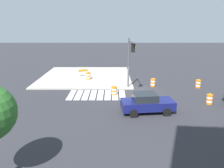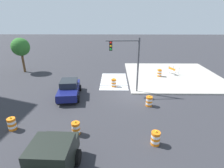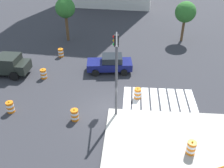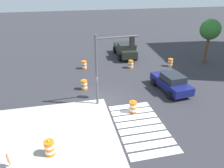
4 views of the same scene
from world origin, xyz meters
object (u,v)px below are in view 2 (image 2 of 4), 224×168
object	(u,v)px
sports_car	(69,89)
traffic_barrel_median_near	(149,101)
traffic_barrel_on_sidewalk	(159,73)
traffic_barrel_crosswalk_end	(12,124)
traffic_barrel_median_far	(155,138)
traffic_barrel_near_corner	(76,128)
traffic_light_pole	(127,56)
traffic_barrel_far_curb	(114,83)
street_tree_streetside_near	(21,47)
construction_barricade	(173,70)

from	to	relation	value
sports_car	traffic_barrel_median_near	size ratio (longest dim) A/B	4.39
traffic_barrel_on_sidewalk	sports_car	bearing A→B (deg)	119.78
traffic_barrel_crosswalk_end	traffic_barrel_median_far	xyz separation A→B (m)	(-1.44, -9.79, 0.00)
traffic_barrel_near_corner	traffic_light_pole	bearing A→B (deg)	-28.67
traffic_barrel_far_curb	traffic_barrel_on_sidewalk	size ratio (longest dim) A/B	1.00
traffic_light_pole	street_tree_streetside_near	size ratio (longest dim) A/B	1.15
sports_car	traffic_barrel_far_curb	world-z (taller)	sports_car
traffic_barrel_median_near	traffic_barrel_on_sidewalk	distance (m)	8.31
traffic_barrel_crosswalk_end	traffic_barrel_far_curb	world-z (taller)	same
traffic_barrel_crosswalk_end	traffic_barrel_median_far	distance (m)	9.89
traffic_barrel_crosswalk_end	construction_barricade	world-z (taller)	construction_barricade
traffic_barrel_median_far	construction_barricade	size ratio (longest dim) A/B	0.71
sports_car	traffic_barrel_on_sidewalk	world-z (taller)	sports_car
traffic_barrel_median_far	traffic_barrel_far_curb	distance (m)	10.01
traffic_barrel_median_near	street_tree_streetside_near	world-z (taller)	street_tree_streetside_near
traffic_barrel_on_sidewalk	traffic_light_pole	xyz separation A→B (m)	(-4.96, 4.63, 3.31)
sports_car	construction_barricade	size ratio (longest dim) A/B	3.11
traffic_barrel_on_sidewalk	construction_barricade	bearing A→B (deg)	-63.88
traffic_barrel_median_near	traffic_barrel_far_curb	size ratio (longest dim) A/B	1.00
sports_car	traffic_barrel_near_corner	world-z (taller)	sports_car
traffic_barrel_near_corner	traffic_barrel_median_near	bearing A→B (deg)	-54.22
traffic_barrel_median_near	traffic_barrel_far_curb	world-z (taller)	same
traffic_barrel_far_curb	traffic_light_pole	bearing A→B (deg)	-143.08
traffic_barrel_near_corner	traffic_barrel_crosswalk_end	xyz separation A→B (m)	(0.47, 4.62, 0.00)
traffic_barrel_crosswalk_end	traffic_barrel_far_curb	xyz separation A→B (m)	(8.22, -7.16, 0.00)
traffic_barrel_near_corner	traffic_barrel_median_far	bearing A→B (deg)	-100.62
street_tree_streetside_near	traffic_light_pole	bearing A→B (deg)	-117.01
traffic_barrel_median_near	construction_barricade	bearing A→B (deg)	-28.30
traffic_barrel_median_far	street_tree_streetside_near	bearing A→B (deg)	45.50
traffic_barrel_median_far	street_tree_streetside_near	distance (m)	21.77
traffic_barrel_crosswalk_end	traffic_barrel_on_sidewalk	world-z (taller)	traffic_barrel_on_sidewalk
traffic_barrel_near_corner	traffic_barrel_median_far	xyz separation A→B (m)	(-0.97, -5.17, 0.00)
construction_barricade	sports_car	bearing A→B (deg)	119.20
traffic_barrel_median_far	sports_car	bearing A→B (deg)	45.09
traffic_light_pole	street_tree_streetside_near	distance (m)	15.75
construction_barricade	street_tree_streetside_near	bearing A→B (deg)	86.65
traffic_barrel_near_corner	construction_barricade	world-z (taller)	construction_barricade
traffic_barrel_near_corner	traffic_barrel_crosswalk_end	bearing A→B (deg)	84.24
traffic_barrel_crosswalk_end	traffic_barrel_on_sidewalk	xyz separation A→B (m)	(11.48, -13.07, 0.15)
construction_barricade	traffic_barrel_crosswalk_end	bearing A→B (deg)	129.60
traffic_barrel_median_near	traffic_light_pole	distance (m)	4.88
traffic_barrel_median_far	street_tree_streetside_near	world-z (taller)	street_tree_streetside_near
traffic_barrel_median_far	street_tree_streetside_near	size ratio (longest dim) A/B	0.21
sports_car	traffic_light_pole	size ratio (longest dim) A/B	0.81
traffic_barrel_on_sidewalk	traffic_barrel_crosswalk_end	bearing A→B (deg)	131.31
traffic_barrel_far_curb	traffic_barrel_median_near	bearing A→B (deg)	-145.39
sports_car	traffic_barrel_crosswalk_end	world-z (taller)	sports_car
traffic_barrel_median_near	traffic_barrel_on_sidewalk	xyz separation A→B (m)	(7.84, -2.75, 0.15)
traffic_barrel_on_sidewalk	construction_barricade	size ratio (longest dim) A/B	0.71
traffic_barrel_crosswalk_end	street_tree_streetside_near	size ratio (longest dim) A/B	0.21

